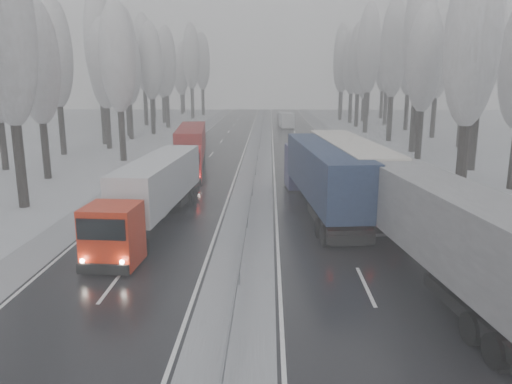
{
  "coord_description": "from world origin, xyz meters",
  "views": [
    {
      "loc": [
        1.23,
        -7.31,
        8.41
      ],
      "look_at": [
        0.51,
        19.78,
        2.2
      ],
      "focal_mm": 35.0,
      "sensor_mm": 36.0,
      "label": 1
    }
  ],
  "objects_px": {
    "truck_blue_box": "(321,172)",
    "truck_red_white": "(155,188)",
    "truck_cream_box": "(345,167)",
    "truck_grey_tarp": "(435,222)",
    "truck_red_red": "(191,145)",
    "box_truck_distant": "(286,120)"
  },
  "relations": [
    {
      "from": "truck_blue_box",
      "to": "truck_red_white",
      "type": "relative_size",
      "value": 1.17
    },
    {
      "from": "truck_red_white",
      "to": "truck_blue_box",
      "type": "bearing_deg",
      "value": 22.32
    },
    {
      "from": "truck_cream_box",
      "to": "truck_red_white",
      "type": "relative_size",
      "value": 1.18
    },
    {
      "from": "truck_blue_box",
      "to": "truck_cream_box",
      "type": "relative_size",
      "value": 0.99
    },
    {
      "from": "truck_blue_box",
      "to": "truck_red_white",
      "type": "distance_m",
      "value": 10.51
    },
    {
      "from": "truck_grey_tarp",
      "to": "truck_red_white",
      "type": "xyz_separation_m",
      "value": [
        -13.59,
        7.61,
        -0.32
      ]
    },
    {
      "from": "truck_red_red",
      "to": "truck_red_white",
      "type": "bearing_deg",
      "value": -93.58
    },
    {
      "from": "truck_blue_box",
      "to": "truck_red_red",
      "type": "height_order",
      "value": "truck_blue_box"
    },
    {
      "from": "truck_grey_tarp",
      "to": "truck_blue_box",
      "type": "relative_size",
      "value": 0.98
    },
    {
      "from": "truck_cream_box",
      "to": "box_truck_distant",
      "type": "height_order",
      "value": "truck_cream_box"
    },
    {
      "from": "truck_blue_box",
      "to": "truck_red_red",
      "type": "relative_size",
      "value": 1.14
    },
    {
      "from": "box_truck_distant",
      "to": "truck_red_white",
      "type": "relative_size",
      "value": 0.48
    },
    {
      "from": "box_truck_distant",
      "to": "truck_red_red",
      "type": "xyz_separation_m",
      "value": [
        -10.21,
        -40.59,
        0.94
      ]
    },
    {
      "from": "truck_red_white",
      "to": "box_truck_distant",
      "type": "bearing_deg",
      "value": 84.42
    },
    {
      "from": "truck_red_white",
      "to": "truck_grey_tarp",
      "type": "bearing_deg",
      "value": -25.74
    },
    {
      "from": "truck_blue_box",
      "to": "truck_red_red",
      "type": "distance_m",
      "value": 18.48
    },
    {
      "from": "truck_grey_tarp",
      "to": "truck_red_red",
      "type": "xyz_separation_m",
      "value": [
        -14.33,
        26.07,
        -0.26
      ]
    },
    {
      "from": "truck_grey_tarp",
      "to": "truck_cream_box",
      "type": "distance_m",
      "value": 12.95
    },
    {
      "from": "truck_red_white",
      "to": "truck_red_red",
      "type": "distance_m",
      "value": 18.47
    },
    {
      "from": "truck_grey_tarp",
      "to": "truck_blue_box",
      "type": "distance_m",
      "value": 11.58
    },
    {
      "from": "box_truck_distant",
      "to": "truck_red_red",
      "type": "distance_m",
      "value": 41.86
    },
    {
      "from": "truck_grey_tarp",
      "to": "truck_red_white",
      "type": "relative_size",
      "value": 1.15
    }
  ]
}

